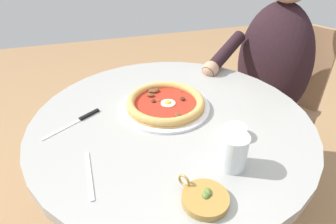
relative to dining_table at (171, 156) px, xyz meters
name	(u,v)px	position (x,y,z in m)	size (l,w,h in m)	color
dining_table	(171,156)	(0.00, 0.00, 0.00)	(0.91, 0.91, 0.75)	#999993
pizza_on_plate	(167,103)	(0.07, 0.00, 0.18)	(0.30, 0.30, 0.04)	white
water_glass	(233,153)	(-0.25, -0.09, 0.21)	(0.07, 0.07, 0.10)	silver
steak_knife	(80,119)	(0.07, 0.29, 0.17)	(0.12, 0.18, 0.01)	silver
ramekin_capers	(235,131)	(-0.14, -0.16, 0.18)	(0.07, 0.07, 0.03)	white
olive_pan	(205,198)	(-0.34, 0.02, 0.18)	(0.12, 0.11, 0.04)	olive
fork_utensil	(89,175)	(-0.18, 0.27, 0.17)	(0.17, 0.01, 0.00)	#BCBCC1
diner_person	(264,102)	(0.31, -0.58, -0.05)	(0.43, 0.58, 1.20)	#282833
cafe_chair_diner	(278,94)	(0.38, -0.71, -0.06)	(0.55, 0.55, 0.88)	#957050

